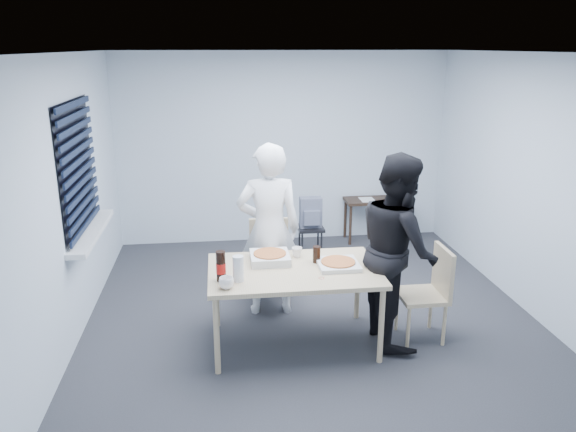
{
  "coord_description": "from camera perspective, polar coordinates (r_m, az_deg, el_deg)",
  "views": [
    {
      "loc": [
        -0.88,
        -5.08,
        2.66
      ],
      "look_at": [
        -0.23,
        0.1,
        1.07
      ],
      "focal_mm": 35.0,
      "sensor_mm": 36.0,
      "label": 1
    }
  ],
  "objects": [
    {
      "name": "room",
      "position": [
        5.77,
        -20.2,
        3.7
      ],
      "size": [
        5.0,
        5.0,
        5.0
      ],
      "color": "#2C2C31",
      "rests_on": "ground"
    },
    {
      "name": "dining_table",
      "position": [
        5.07,
        0.6,
        -6.0
      ],
      "size": [
        1.52,
        0.97,
        0.74
      ],
      "color": "#C5B088",
      "rests_on": "ground"
    },
    {
      "name": "chair_far",
      "position": [
        6.01,
        -1.86,
        -3.97
      ],
      "size": [
        0.42,
        0.42,
        0.89
      ],
      "color": "#C5B088",
      "rests_on": "ground"
    },
    {
      "name": "chair_right",
      "position": [
        5.41,
        14.33,
        -7.01
      ],
      "size": [
        0.42,
        0.42,
        0.89
      ],
      "color": "#C5B088",
      "rests_on": "ground"
    },
    {
      "name": "person_white",
      "position": [
        5.63,
        -1.95,
        -1.43
      ],
      "size": [
        0.65,
        0.42,
        1.77
      ],
      "primitive_type": "imported",
      "rotation": [
        0.0,
        0.0,
        3.14
      ],
      "color": "white",
      "rests_on": "ground"
    },
    {
      "name": "person_black",
      "position": [
        5.2,
        11.09,
        -3.33
      ],
      "size": [
        0.47,
        0.86,
        1.77
      ],
      "primitive_type": "imported",
      "rotation": [
        0.0,
        0.0,
        1.57
      ],
      "color": "black",
      "rests_on": "ground"
    },
    {
      "name": "side_table",
      "position": [
        7.97,
        9.02,
        1.17
      ],
      "size": [
        0.9,
        0.4,
        0.6
      ],
      "color": "#332018",
      "rests_on": "ground"
    },
    {
      "name": "stool",
      "position": [
        7.16,
        2.28,
        -1.94
      ],
      "size": [
        0.33,
        0.33,
        0.45
      ],
      "color": "black",
      "rests_on": "ground"
    },
    {
      "name": "backpack",
      "position": [
        7.06,
        2.33,
        0.31
      ],
      "size": [
        0.27,
        0.2,
        0.38
      ],
      "rotation": [
        0.0,
        0.0,
        -0.31
      ],
      "color": "slate",
      "rests_on": "stool"
    },
    {
      "name": "pizza_box_a",
      "position": [
        5.19,
        -1.85,
        -4.22
      ],
      "size": [
        0.36,
        0.36,
        0.09
      ],
      "rotation": [
        0.0,
        0.0,
        -0.29
      ],
      "color": "silver",
      "rests_on": "dining_table"
    },
    {
      "name": "pizza_box_b",
      "position": [
        5.11,
        5.11,
        -4.86
      ],
      "size": [
        0.36,
        0.36,
        0.05
      ],
      "rotation": [
        0.0,
        0.0,
        0.11
      ],
      "color": "silver",
      "rests_on": "dining_table"
    },
    {
      "name": "mug_a",
      "position": [
        4.66,
        -6.28,
        -6.78
      ],
      "size": [
        0.17,
        0.17,
        0.1
      ],
      "primitive_type": "imported",
      "rotation": [
        0.0,
        0.0,
        0.52
      ],
      "color": "white",
      "rests_on": "dining_table"
    },
    {
      "name": "mug_b",
      "position": [
        5.3,
        0.91,
        -3.69
      ],
      "size": [
        0.1,
        0.1,
        0.09
      ],
      "primitive_type": "imported",
      "color": "white",
      "rests_on": "dining_table"
    },
    {
      "name": "cola_glass",
      "position": [
        5.16,
        2.93,
        -3.92
      ],
      "size": [
        0.07,
        0.07,
        0.16
      ],
      "primitive_type": "cylinder",
      "rotation": [
        0.0,
        0.0,
        0.01
      ],
      "color": "black",
      "rests_on": "dining_table"
    },
    {
      "name": "soda_bottle",
      "position": [
        4.78,
        -6.83,
        -5.14
      ],
      "size": [
        0.08,
        0.08,
        0.27
      ],
      "rotation": [
        0.0,
        0.0,
        0.02
      ],
      "color": "black",
      "rests_on": "dining_table"
    },
    {
      "name": "plastic_cups",
      "position": [
        4.77,
        -5.08,
        -5.34
      ],
      "size": [
        0.11,
        0.11,
        0.22
      ],
      "primitive_type": "cylinder",
      "rotation": [
        0.0,
        0.0,
        0.19
      ],
      "color": "silver",
      "rests_on": "dining_table"
    },
    {
      "name": "rubber_band",
      "position": [
        4.85,
        3.41,
        -6.31
      ],
      "size": [
        0.05,
        0.05,
        0.0
      ],
      "primitive_type": "torus",
      "rotation": [
        0.0,
        0.0,
        -0.03
      ],
      "color": "red",
      "rests_on": "dining_table"
    },
    {
      "name": "papers",
      "position": [
        7.88,
        8.05,
        1.66
      ],
      "size": [
        0.25,
        0.3,
        0.0
      ],
      "primitive_type": "cube",
      "rotation": [
        0.0,
        0.0,
        0.22
      ],
      "color": "white",
      "rests_on": "side_table"
    },
    {
      "name": "black_box",
      "position": [
        8.0,
        10.59,
        1.98
      ],
      "size": [
        0.17,
        0.14,
        0.06
      ],
      "primitive_type": "cube",
      "rotation": [
        0.0,
        0.0,
        -0.2
      ],
      "color": "black",
      "rests_on": "side_table"
    }
  ]
}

